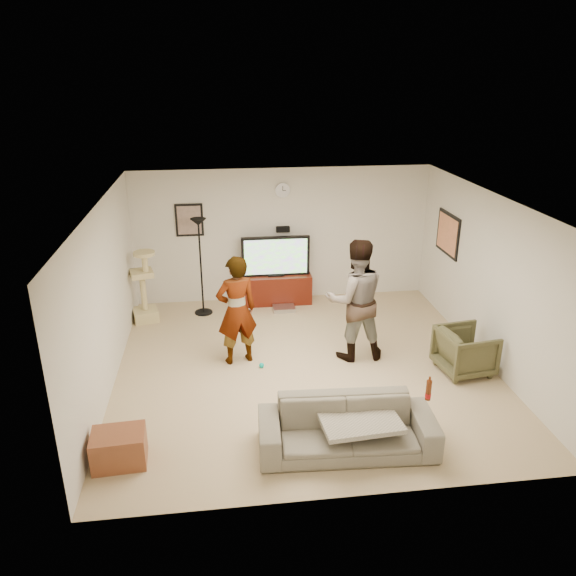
{
  "coord_description": "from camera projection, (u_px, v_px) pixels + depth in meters",
  "views": [
    {
      "loc": [
        -1.18,
        -7.21,
        4.14
      ],
      "look_at": [
        -0.23,
        0.2,
        1.19
      ],
      "focal_mm": 34.68,
      "sensor_mm": 36.0,
      "label": 1
    }
  ],
  "objects": [
    {
      "name": "picture_right",
      "position": [
        448.0,
        234.0,
        9.56
      ],
      "size": [
        0.03,
        0.78,
        0.62
      ],
      "primitive_type": "cube",
      "color": "#D38158",
      "rests_on": "wall_right"
    },
    {
      "name": "wall_right",
      "position": [
        490.0,
        280.0,
        8.18
      ],
      "size": [
        0.04,
        5.5,
        2.5
      ],
      "primitive_type": "cube",
      "color": "white",
      "rests_on": "floor"
    },
    {
      "name": "armchair",
      "position": [
        465.0,
        351.0,
        8.06
      ],
      "size": [
        0.82,
        0.81,
        0.67
      ],
      "primitive_type": "imported",
      "rotation": [
        0.0,
        0.0,
        1.7
      ],
      "color": "#454429",
      "rests_on": "floor"
    },
    {
      "name": "picture_back",
      "position": [
        189.0,
        220.0,
        10.04
      ],
      "size": [
        0.42,
        0.03,
        0.52
      ],
      "primitive_type": "cube",
      "color": "gray",
      "rests_on": "wall_back"
    },
    {
      "name": "floor_lamp",
      "position": [
        201.0,
        267.0,
        9.81
      ],
      "size": [
        0.32,
        0.32,
        1.75
      ],
      "primitive_type": "cylinder",
      "color": "black",
      "rests_on": "floor"
    },
    {
      "name": "floor",
      "position": [
        305.0,
        367.0,
        8.31
      ],
      "size": [
        5.5,
        5.5,
        0.02
      ],
      "primitive_type": "cube",
      "color": "tan",
      "rests_on": "ground"
    },
    {
      "name": "throw_blanket",
      "position": [
        359.0,
        419.0,
        6.38
      ],
      "size": [
        0.95,
        0.77,
        0.06
      ],
      "primitive_type": "cube",
      "rotation": [
        0.0,
        0.0,
        0.08
      ],
      "color": "#ABA38F",
      "rests_on": "sofa"
    },
    {
      "name": "tv",
      "position": [
        276.0,
        256.0,
        10.26
      ],
      "size": [
        1.26,
        0.08,
        0.75
      ],
      "primitive_type": "cube",
      "color": "black",
      "rests_on": "tv_stand"
    },
    {
      "name": "console_box",
      "position": [
        284.0,
        308.0,
        10.24
      ],
      "size": [
        0.4,
        0.3,
        0.07
      ],
      "primitive_type": "cube",
      "color": "#B8B7BE",
      "rests_on": "floor"
    },
    {
      "name": "person_right",
      "position": [
        355.0,
        300.0,
        8.27
      ],
      "size": [
        0.93,
        0.73,
        1.88
      ],
      "primitive_type": "imported",
      "rotation": [
        0.0,
        0.0,
        3.16
      ],
      "color": "#224A88",
      "rests_on": "floor"
    },
    {
      "name": "tv_stand",
      "position": [
        276.0,
        289.0,
        10.5
      ],
      "size": [
        1.32,
        0.45,
        0.55
      ],
      "primitive_type": "cube",
      "color": "#461209",
      "rests_on": "floor"
    },
    {
      "name": "side_table",
      "position": [
        119.0,
        448.0,
        6.21
      ],
      "size": [
        0.61,
        0.48,
        0.39
      ],
      "primitive_type": "cube",
      "rotation": [
        0.0,
        0.0,
        0.06
      ],
      "color": "brown",
      "rests_on": "floor"
    },
    {
      "name": "beer_bottle",
      "position": [
        429.0,
        390.0,
        6.36
      ],
      "size": [
        0.06,
        0.06,
        0.25
      ],
      "primitive_type": "cylinder",
      "color": "#5C250D",
      "rests_on": "sofa"
    },
    {
      "name": "tv_screen",
      "position": [
        276.0,
        257.0,
        10.22
      ],
      "size": [
        1.16,
        0.01,
        0.66
      ],
      "primitive_type": "cube",
      "color": "#67F43D",
      "rests_on": "tv"
    },
    {
      "name": "wall_clock",
      "position": [
        283.0,
        190.0,
        10.05
      ],
      "size": [
        0.26,
        0.04,
        0.26
      ],
      "primitive_type": "cylinder",
      "rotation": [
        1.57,
        0.0,
        0.0
      ],
      "color": "white",
      "rests_on": "wall_back"
    },
    {
      "name": "cat_tree",
      "position": [
        143.0,
        286.0,
        9.62
      ],
      "size": [
        0.5,
        0.5,
        1.29
      ],
      "primitive_type": "cube",
      "rotation": [
        0.0,
        0.0,
        0.25
      ],
      "color": "#CCBB81",
      "rests_on": "floor"
    },
    {
      "name": "wall_speaker",
      "position": [
        283.0,
        229.0,
        10.28
      ],
      "size": [
        0.25,
        0.1,
        0.1
      ],
      "primitive_type": "cube",
      "color": "black",
      "rests_on": "wall_back"
    },
    {
      "name": "toy_ball",
      "position": [
        262.0,
        365.0,
        8.26
      ],
      "size": [
        0.08,
        0.08,
        0.08
      ],
      "primitive_type": "sphere",
      "color": "#03B2A6",
      "rests_on": "floor"
    },
    {
      "name": "sofa",
      "position": [
        347.0,
        427.0,
        6.4
      ],
      "size": [
        2.08,
        0.91,
        0.59
      ],
      "primitive_type": "imported",
      "rotation": [
        0.0,
        0.0,
        -0.06
      ],
      "color": "#6D6758",
      "rests_on": "floor"
    },
    {
      "name": "wall_left",
      "position": [
        105.0,
        298.0,
        7.52
      ],
      "size": [
        0.04,
        5.5,
        2.5
      ],
      "primitive_type": "cube",
      "color": "white",
      "rests_on": "floor"
    },
    {
      "name": "wall_back",
      "position": [
        283.0,
        235.0,
        10.39
      ],
      "size": [
        5.5,
        0.04,
        2.5
      ],
      "primitive_type": "cube",
      "color": "white",
      "rests_on": "floor"
    },
    {
      "name": "wall_front",
      "position": [
        351.0,
        394.0,
        5.31
      ],
      "size": [
        5.5,
        0.04,
        2.5
      ],
      "primitive_type": "cube",
      "color": "white",
      "rests_on": "floor"
    },
    {
      "name": "person_left",
      "position": [
        237.0,
        310.0,
        8.16
      ],
      "size": [
        0.7,
        0.55,
        1.68
      ],
      "primitive_type": "imported",
      "rotation": [
        0.0,
        0.0,
        3.41
      ],
      "color": "#9F9FA0",
      "rests_on": "floor"
    },
    {
      "name": "ceiling",
      "position": [
        307.0,
        201.0,
        7.39
      ],
      "size": [
        5.5,
        5.5,
        0.02
      ],
      "primitive_type": "cube",
      "color": "white",
      "rests_on": "wall_back"
    }
  ]
}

